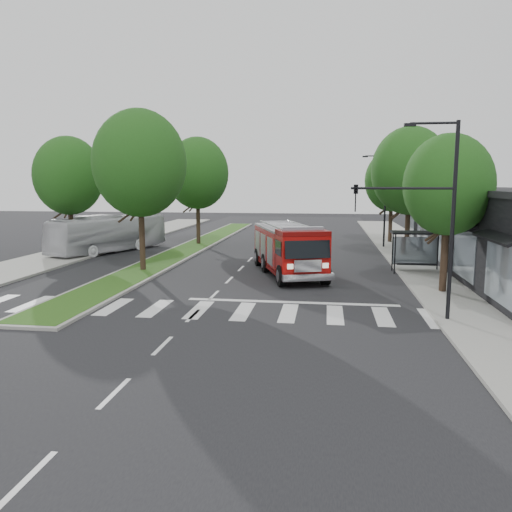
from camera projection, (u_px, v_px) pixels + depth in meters
The scene contains 16 objects.
ground at pixel (214, 295), 25.16m from camera, with size 140.00×140.00×0.00m, color black.
sidewalk_right at pixel (431, 267), 33.21m from camera, with size 5.00×80.00×0.15m, color gray.
sidewalk_left at pixel (53, 258), 36.96m from camera, with size 5.00×80.00×0.15m, color gray.
median at pixel (193, 247), 43.62m from camera, with size 3.00×50.00×0.15m.
storefront_row at pixel (505, 232), 32.23m from camera, with size 8.00×30.00×5.00m, color black.
bus_shelter at pixel (417, 240), 31.29m from camera, with size 3.20×1.60×2.61m.
tree_right_near at pixel (448, 185), 24.73m from camera, with size 4.40×4.40×8.05m.
tree_right_mid at pixel (410, 171), 36.34m from camera, with size 5.60×5.60×9.72m.
tree_right_far at pixel (392, 181), 46.23m from camera, with size 5.00×5.00×8.73m.
tree_median_near at pixel (140, 163), 30.89m from camera, with size 5.80×5.80×10.16m.
tree_median_far at pixel (197, 173), 44.65m from camera, with size 5.60×5.60×9.72m.
tree_left_mid at pixel (69, 176), 37.97m from camera, with size 5.20×5.20×9.16m.
streetlight_right_near at pixel (430, 207), 19.72m from camera, with size 4.08×0.22×8.00m.
streetlight_right_far at pixel (384, 196), 42.67m from camera, with size 2.11×0.20×8.00m.
fire_engine at pixel (288, 249), 30.78m from camera, with size 5.50×9.69×3.22m.
city_bus at pixel (110, 233), 40.72m from camera, with size 2.57×11.00×3.07m, color silver.
Camera 1 is at (5.56, -24.07, 5.60)m, focal length 35.00 mm.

